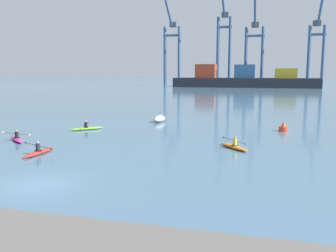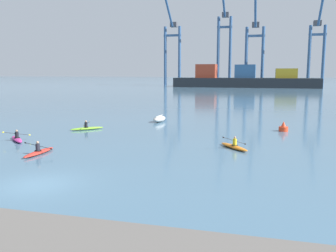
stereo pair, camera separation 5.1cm
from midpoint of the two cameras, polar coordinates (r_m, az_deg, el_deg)
ground_plane at (r=20.23m, az=-19.84°, el=-8.66°), size 800.00×800.00×0.00m
container_barge at (r=142.52m, az=11.67°, el=7.10°), size 53.83×10.18×8.73m
gantry_crane_west at (r=158.72m, az=0.58°, el=12.54°), size 7.48×16.82×35.89m
gantry_crane_west_mid at (r=158.11m, az=8.70°, el=13.26°), size 6.22×18.97×40.55m
gantry_crane_east_mid at (r=149.36m, az=13.32°, el=12.33°), size 7.53×17.58×35.69m
gantry_crane_east at (r=154.44m, az=22.19°, el=11.77°), size 6.45×16.90×34.68m
capsized_dinghy at (r=42.56m, az=-1.40°, el=1.11°), size 1.39×2.71×0.76m
channel_buoy at (r=37.60m, az=17.53°, el=-0.24°), size 0.90×0.90×1.00m
kayak_magenta at (r=33.50m, az=-22.57°, el=-1.84°), size 2.87×2.78×0.95m
kayak_lime at (r=37.71m, az=-12.59°, el=-0.31°), size 2.86×2.80×1.00m
kayak_orange at (r=28.27m, az=10.23°, el=-3.13°), size 2.60×3.03×1.02m
kayak_red at (r=27.50m, az=-19.56°, el=-3.81°), size 2.27×3.40×0.95m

